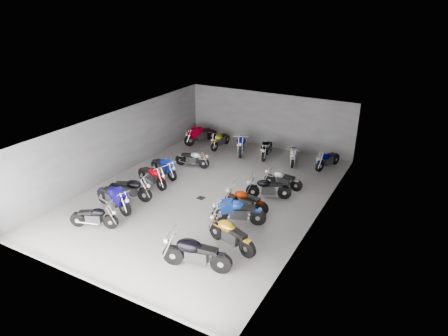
{
  "coord_description": "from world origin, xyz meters",
  "views": [
    {
      "loc": [
        8.46,
        -13.76,
        8.34
      ],
      "look_at": [
        0.4,
        0.92,
        1.0
      ],
      "focal_mm": 32.0,
      "sensor_mm": 36.0,
      "label": 1
    }
  ],
  "objects_px": {
    "drain_grate": "(201,198)",
    "motorcycle_right_a": "(196,254)",
    "motorcycle_left_a": "(94,217)",
    "motorcycle_right_b": "(231,234)",
    "motorcycle_left_b": "(114,198)",
    "motorcycle_right_e": "(268,188)",
    "motorcycle_back_c": "(242,144)",
    "motorcycle_back_f": "(328,160)",
    "motorcycle_left_d": "(152,176)",
    "motorcycle_back_a": "(200,135)",
    "motorcycle_left_c": "(130,189)",
    "motorcycle_right_d": "(246,201)",
    "motorcycle_back_b": "(220,140)",
    "motorcycle_back_e": "(293,155)",
    "motorcycle_left_e": "(164,167)",
    "motorcycle_back_d": "(267,149)",
    "motorcycle_right_f": "(282,179)",
    "motorcycle_left_f": "(192,159)",
    "motorcycle_right_c": "(238,211)"
  },
  "relations": [
    {
      "from": "motorcycle_left_d",
      "to": "motorcycle_back_c",
      "type": "xyz_separation_m",
      "value": [
        1.81,
        5.8,
        0.05
      ]
    },
    {
      "from": "drain_grate",
      "to": "motorcycle_left_a",
      "type": "bearing_deg",
      "value": -119.85
    },
    {
      "from": "motorcycle_right_b",
      "to": "motorcycle_right_c",
      "type": "distance_m",
      "value": 1.67
    },
    {
      "from": "motorcycle_right_f",
      "to": "drain_grate",
      "type": "bearing_deg",
      "value": 130.78
    },
    {
      "from": "drain_grate",
      "to": "motorcycle_back_c",
      "type": "distance_m",
      "value": 5.87
    },
    {
      "from": "drain_grate",
      "to": "motorcycle_left_b",
      "type": "bearing_deg",
      "value": -135.45
    },
    {
      "from": "motorcycle_left_c",
      "to": "motorcycle_right_a",
      "type": "xyz_separation_m",
      "value": [
        5.12,
        -2.68,
        0.06
      ]
    },
    {
      "from": "motorcycle_left_b",
      "to": "motorcycle_right_b",
      "type": "height_order",
      "value": "motorcycle_left_b"
    },
    {
      "from": "motorcycle_right_b",
      "to": "motorcycle_right_e",
      "type": "bearing_deg",
      "value": 21.45
    },
    {
      "from": "motorcycle_left_b",
      "to": "motorcycle_left_d",
      "type": "relative_size",
      "value": 1.1
    },
    {
      "from": "motorcycle_right_e",
      "to": "motorcycle_back_c",
      "type": "xyz_separation_m",
      "value": [
        -3.45,
        4.34,
        0.07
      ]
    },
    {
      "from": "motorcycle_left_a",
      "to": "motorcycle_back_c",
      "type": "bearing_deg",
      "value": 149.87
    },
    {
      "from": "motorcycle_right_b",
      "to": "motorcycle_right_d",
      "type": "relative_size",
      "value": 1.09
    },
    {
      "from": "motorcycle_left_d",
      "to": "motorcycle_right_a",
      "type": "distance_m",
      "value": 6.66
    },
    {
      "from": "motorcycle_right_f",
      "to": "motorcycle_left_b",
      "type": "bearing_deg",
      "value": 131.19
    },
    {
      "from": "motorcycle_right_d",
      "to": "motorcycle_back_b",
      "type": "relative_size",
      "value": 0.99
    },
    {
      "from": "motorcycle_right_b",
      "to": "motorcycle_back_f",
      "type": "bearing_deg",
      "value": 9.96
    },
    {
      "from": "motorcycle_right_b",
      "to": "motorcycle_back_b",
      "type": "relative_size",
      "value": 1.08
    },
    {
      "from": "motorcycle_right_b",
      "to": "motorcycle_back_b",
      "type": "height_order",
      "value": "motorcycle_right_b"
    },
    {
      "from": "drain_grate",
      "to": "motorcycle_right_b",
      "type": "bearing_deg",
      "value": -42.44
    },
    {
      "from": "motorcycle_left_e",
      "to": "motorcycle_left_f",
      "type": "height_order",
      "value": "motorcycle_left_e"
    },
    {
      "from": "motorcycle_left_a",
      "to": "motorcycle_right_e",
      "type": "xyz_separation_m",
      "value": [
        4.9,
        5.46,
        0.02
      ]
    },
    {
      "from": "motorcycle_back_f",
      "to": "motorcycle_right_b",
      "type": "bearing_deg",
      "value": 102.25
    },
    {
      "from": "motorcycle_right_f",
      "to": "motorcycle_right_b",
      "type": "bearing_deg",
      "value": 178.26
    },
    {
      "from": "drain_grate",
      "to": "motorcycle_right_a",
      "type": "bearing_deg",
      "value": -59.93
    },
    {
      "from": "motorcycle_left_c",
      "to": "motorcycle_back_c",
      "type": "xyz_separation_m",
      "value": [
        1.8,
        7.37,
        0.04
      ]
    },
    {
      "from": "motorcycle_right_d",
      "to": "motorcycle_back_f",
      "type": "distance_m",
      "value": 6.31
    },
    {
      "from": "motorcycle_left_c",
      "to": "motorcycle_back_f",
      "type": "height_order",
      "value": "motorcycle_left_c"
    },
    {
      "from": "motorcycle_left_d",
      "to": "motorcycle_back_e",
      "type": "xyz_separation_m",
      "value": [
        4.86,
        5.81,
        -0.03
      ]
    },
    {
      "from": "drain_grate",
      "to": "motorcycle_right_b",
      "type": "relative_size",
      "value": 0.15
    },
    {
      "from": "drain_grate",
      "to": "motorcycle_left_c",
      "type": "relative_size",
      "value": 0.15
    },
    {
      "from": "motorcycle_left_a",
      "to": "motorcycle_right_b",
      "type": "relative_size",
      "value": 0.85
    },
    {
      "from": "motorcycle_back_f",
      "to": "motorcycle_left_f",
      "type": "bearing_deg",
      "value": 46.72
    },
    {
      "from": "motorcycle_left_c",
      "to": "motorcycle_right_a",
      "type": "relative_size",
      "value": 0.91
    },
    {
      "from": "motorcycle_left_d",
      "to": "motorcycle_back_d",
      "type": "xyz_separation_m",
      "value": [
        3.3,
        5.91,
        -0.02
      ]
    },
    {
      "from": "motorcycle_back_a",
      "to": "motorcycle_back_e",
      "type": "relative_size",
      "value": 1.12
    },
    {
      "from": "motorcycle_right_b",
      "to": "motorcycle_back_d",
      "type": "xyz_separation_m",
      "value": [
        -2.27,
        8.56,
        -0.05
      ]
    },
    {
      "from": "motorcycle_right_f",
      "to": "motorcycle_back_d",
      "type": "distance_m",
      "value": 3.88
    },
    {
      "from": "motorcycle_left_d",
      "to": "motorcycle_back_a",
      "type": "xyz_separation_m",
      "value": [
        -1.09,
        6.03,
        0.04
      ]
    },
    {
      "from": "motorcycle_right_b",
      "to": "motorcycle_right_e",
      "type": "relative_size",
      "value": 1.14
    },
    {
      "from": "motorcycle_back_a",
      "to": "motorcycle_back_e",
      "type": "bearing_deg",
      "value": -158.6
    },
    {
      "from": "motorcycle_back_d",
      "to": "motorcycle_back_e",
      "type": "height_order",
      "value": "motorcycle_back_d"
    },
    {
      "from": "motorcycle_left_b",
      "to": "motorcycle_left_e",
      "type": "xyz_separation_m",
      "value": [
        -0.19,
        3.7,
        -0.06
      ]
    },
    {
      "from": "motorcycle_left_d",
      "to": "motorcycle_left_f",
      "type": "height_order",
      "value": "motorcycle_left_d"
    },
    {
      "from": "motorcycle_back_c",
      "to": "motorcycle_back_f",
      "type": "bearing_deg",
      "value": 161.66
    },
    {
      "from": "motorcycle_right_e",
      "to": "motorcycle_back_e",
      "type": "xyz_separation_m",
      "value": [
        -0.39,
        4.35,
        -0.01
      ]
    },
    {
      "from": "motorcycle_left_b",
      "to": "motorcycle_back_a",
      "type": "xyz_separation_m",
      "value": [
        -1.11,
        8.62,
        -0.0
      ]
    },
    {
      "from": "motorcycle_right_a",
      "to": "motorcycle_right_d",
      "type": "xyz_separation_m",
      "value": [
        -0.24,
        4.2,
        -0.1
      ]
    },
    {
      "from": "motorcycle_back_b",
      "to": "motorcycle_back_a",
      "type": "bearing_deg",
      "value": -2.62
    },
    {
      "from": "motorcycle_right_a",
      "to": "motorcycle_back_b",
      "type": "relative_size",
      "value": 1.17
    }
  ]
}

